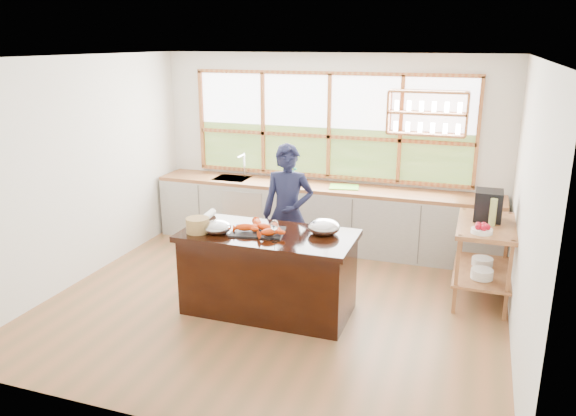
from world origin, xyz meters
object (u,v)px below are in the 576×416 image
at_px(cook, 288,214).
at_px(espresso_machine, 488,205).
at_px(island, 268,272).
at_px(wicker_basket, 198,225).

xyz_separation_m(cook, espresso_machine, (2.27, 0.38, 0.22)).
xyz_separation_m(island, espresso_machine, (2.19, 1.25, 0.62)).
xyz_separation_m(island, wicker_basket, (-0.72, -0.22, 0.52)).
bearing_deg(espresso_machine, cook, -169.93).
xyz_separation_m(espresso_machine, wicker_basket, (-2.91, -1.47, -0.09)).
relative_size(island, wicker_basket, 7.49).
relative_size(island, espresso_machine, 5.43).
bearing_deg(island, cook, 95.13).
xyz_separation_m(island, cook, (-0.08, 0.87, 0.40)).
bearing_deg(island, espresso_machine, 29.73).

